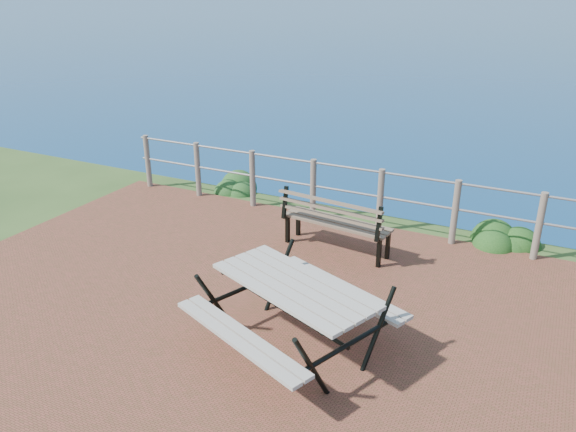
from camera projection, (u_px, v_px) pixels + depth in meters
ground at (282, 341)px, 6.19m from camera, size 10.00×7.00×0.12m
safety_railing at (380, 197)px, 8.73m from camera, size 9.40×0.10×1.00m
picnic_table at (293, 309)px, 5.88m from camera, size 1.98×1.50×0.77m
park_bench at (337, 213)px, 8.03m from camera, size 1.65×0.57×0.91m
shrub_lip_west at (242, 190)px, 10.71m from camera, size 0.74×0.74×0.47m
shrub_lip_east at (508, 244)px, 8.47m from camera, size 0.81×0.81×0.57m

